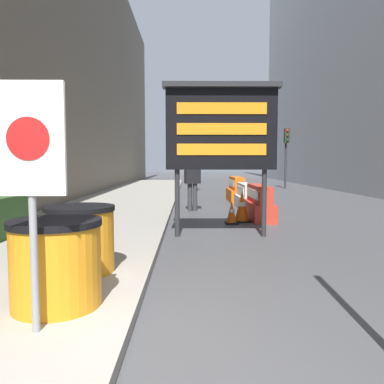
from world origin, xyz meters
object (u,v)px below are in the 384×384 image
at_px(jersey_barrier_orange_far, 236,191).
at_px(traffic_cone_near, 246,194).
at_px(barrel_drum_middle, 80,239).
at_px(traffic_light_near_curb, 196,135).
at_px(message_board, 221,128).
at_px(pedestrian_worker, 192,177).
at_px(warning_sign, 30,160).
at_px(barrel_drum_foreground, 56,263).
at_px(jersey_barrier_white, 245,197).
at_px(traffic_cone_mid, 242,207).
at_px(traffic_light_far_side, 286,145).
at_px(traffic_cone_far, 232,213).
at_px(jersey_barrier_red_striped, 259,204).

relative_size(jersey_barrier_orange_far, traffic_cone_near, 2.82).
xyz_separation_m(barrel_drum_middle, traffic_light_near_curb, (1.73, 13.95, 2.33)).
bearing_deg(message_board, pedestrian_worker, 97.28).
height_order(warning_sign, pedestrian_worker, warning_sign).
relative_size(barrel_drum_foreground, jersey_barrier_white, 0.47).
xyz_separation_m(warning_sign, traffic_cone_mid, (2.59, 6.43, -1.12)).
bearing_deg(traffic_light_far_side, traffic_cone_far, -110.03).
xyz_separation_m(jersey_barrier_white, traffic_cone_mid, (-0.53, -2.90, 0.03)).
relative_size(jersey_barrier_red_striped, jersey_barrier_white, 1.05).
bearing_deg(traffic_light_near_curb, traffic_cone_mid, -83.96).
bearing_deg(jersey_barrier_red_striped, jersey_barrier_orange_far, 90.00).
bearing_deg(message_board, traffic_cone_far, 75.58).
bearing_deg(warning_sign, jersey_barrier_orange_far, 74.92).
relative_size(jersey_barrier_orange_far, pedestrian_worker, 1.10).
bearing_deg(warning_sign, traffic_cone_far, 69.46).
relative_size(barrel_drum_foreground, traffic_light_far_side, 0.25).
bearing_deg(jersey_barrier_orange_far, traffic_light_far_side, 62.40).
bearing_deg(jersey_barrier_white, traffic_light_near_curb, 103.39).
height_order(barrel_drum_foreground, message_board, message_board).
distance_m(jersey_barrier_orange_far, traffic_cone_mid, 5.15).
bearing_deg(barrel_drum_foreground, barrel_drum_middle, 94.91).
distance_m(barrel_drum_foreground, warning_sign, 1.12).
relative_size(barrel_drum_middle, traffic_cone_far, 1.55).
height_order(traffic_cone_near, traffic_light_far_side, traffic_light_far_side).
bearing_deg(barrel_drum_foreground, pedestrian_worker, 80.25).
distance_m(traffic_cone_near, traffic_cone_mid, 4.49).
height_order(jersey_barrier_red_striped, jersey_barrier_white, jersey_barrier_red_striped).
distance_m(traffic_light_near_curb, pedestrian_worker, 7.25).
bearing_deg(barrel_drum_foreground, message_board, 64.35).
bearing_deg(jersey_barrier_red_striped, traffic_cone_near, 86.32).
bearing_deg(message_board, traffic_light_near_curb, 91.41).
distance_m(jersey_barrier_red_striped, traffic_cone_far, 1.17).
height_order(barrel_drum_foreground, pedestrian_worker, pedestrian_worker).
bearing_deg(traffic_light_near_curb, jersey_barrier_white, -76.61).
xyz_separation_m(barrel_drum_middle, jersey_barrier_white, (3.23, 7.64, -0.18)).
bearing_deg(jersey_barrier_white, traffic_light_far_side, 68.15).
bearing_deg(jersey_barrier_red_striped, pedestrian_worker, 136.02).
xyz_separation_m(barrel_drum_foreground, warning_sign, (0.02, -0.57, 0.96)).
distance_m(message_board, traffic_light_far_side, 15.23).
distance_m(message_board, jersey_barrier_red_striped, 3.23).
height_order(jersey_barrier_red_striped, traffic_light_far_side, traffic_light_far_side).
xyz_separation_m(jersey_barrier_white, pedestrian_worker, (-1.75, -0.71, 0.69)).
bearing_deg(barrel_drum_foreground, jersey_barrier_orange_far, 74.08).
bearing_deg(barrel_drum_foreground, traffic_light_near_curb, 83.81).
xyz_separation_m(traffic_cone_near, traffic_cone_mid, (-0.78, -4.43, 0.05)).
distance_m(message_board, traffic_light_near_curb, 11.13).
distance_m(traffic_cone_mid, traffic_cone_far, 0.45).
xyz_separation_m(message_board, jersey_barrier_orange_far, (1.23, 7.02, -1.76)).
height_order(traffic_cone_far, traffic_light_far_side, traffic_light_far_side).
distance_m(jersey_barrier_orange_far, traffic_cone_near, 0.75).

